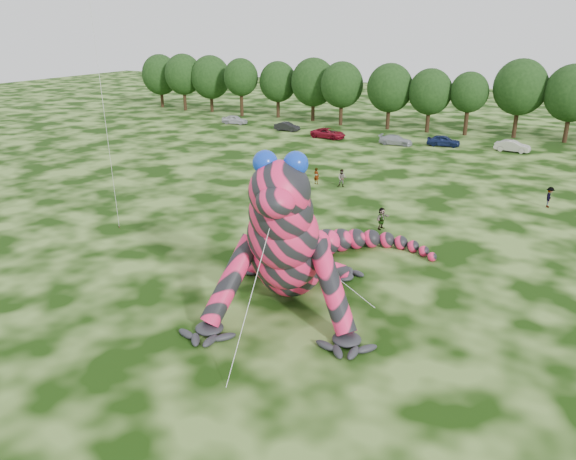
{
  "coord_description": "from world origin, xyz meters",
  "views": [
    {
      "loc": [
        15.69,
        -23.87,
        14.96
      ],
      "look_at": [
        1.96,
        2.21,
        4.0
      ],
      "focal_mm": 35.0,
      "sensor_mm": 36.0,
      "label": 1
    }
  ],
  "objects_px": {
    "inflatable_gecko": "(294,214)",
    "tree_9": "(468,104)",
    "car_3": "(396,140)",
    "tree_11": "(571,104)",
    "spectator_2": "(550,197)",
    "tree_7": "(389,97)",
    "tree_10": "(519,99)",
    "spectator_1": "(342,178)",
    "tree_3": "(241,88)",
    "tree_2": "(211,84)",
    "car_4": "(444,141)",
    "tree_4": "(278,90)",
    "car_5": "(512,146)",
    "tree_8": "(429,101)",
    "tree_0": "(161,81)",
    "car_0": "(235,120)",
    "spectator_5": "(382,218)",
    "spectator_0": "(316,176)",
    "car_1": "(287,127)",
    "tree_6": "(341,94)",
    "car_2": "(328,133)",
    "tree_1": "(184,82)",
    "tree_5": "(313,90)"
  },
  "relations": [
    {
      "from": "tree_10",
      "to": "car_4",
      "type": "height_order",
      "value": "tree_10"
    },
    {
      "from": "inflatable_gecko",
      "to": "tree_8",
      "type": "height_order",
      "value": "inflatable_gecko"
    },
    {
      "from": "car_2",
      "to": "spectator_0",
      "type": "bearing_deg",
      "value": -154.6
    },
    {
      "from": "tree_10",
      "to": "spectator_1",
      "type": "relative_size",
      "value": 6.03
    },
    {
      "from": "tree_1",
      "to": "spectator_2",
      "type": "bearing_deg",
      "value": -26.33
    },
    {
      "from": "tree_3",
      "to": "spectator_2",
      "type": "relative_size",
      "value": 5.25
    },
    {
      "from": "inflatable_gecko",
      "to": "car_1",
      "type": "relative_size",
      "value": 4.9
    },
    {
      "from": "tree_7",
      "to": "spectator_1",
      "type": "distance_m",
      "value": 32.88
    },
    {
      "from": "tree_9",
      "to": "car_3",
      "type": "height_order",
      "value": "tree_9"
    },
    {
      "from": "tree_0",
      "to": "spectator_1",
      "type": "distance_m",
      "value": 61.31
    },
    {
      "from": "tree_4",
      "to": "car_5",
      "type": "xyz_separation_m",
      "value": [
        38.04,
        -9.73,
        -3.84
      ]
    },
    {
      "from": "tree_1",
      "to": "tree_2",
      "type": "distance_m",
      "value": 5.38
    },
    {
      "from": "tree_11",
      "to": "car_0",
      "type": "xyz_separation_m",
      "value": [
        -46.31,
        -8.3,
        -4.35
      ]
    },
    {
      "from": "tree_5",
      "to": "car_0",
      "type": "distance_m",
      "value": 13.38
    },
    {
      "from": "inflatable_gecko",
      "to": "tree_11",
      "type": "height_order",
      "value": "tree_11"
    },
    {
      "from": "tree_6",
      "to": "tree_11",
      "type": "relative_size",
      "value": 0.94
    },
    {
      "from": "tree_5",
      "to": "tree_6",
      "type": "height_order",
      "value": "tree_5"
    },
    {
      "from": "tree_0",
      "to": "tree_3",
      "type": "distance_m",
      "value": 18.97
    },
    {
      "from": "tree_2",
      "to": "tree_9",
      "type": "bearing_deg",
      "value": -1.84
    },
    {
      "from": "inflatable_gecko",
      "to": "car_3",
      "type": "bearing_deg",
      "value": 80.65
    },
    {
      "from": "tree_1",
      "to": "tree_9",
      "type": "height_order",
      "value": "tree_1"
    },
    {
      "from": "tree_4",
      "to": "spectator_5",
      "type": "xyz_separation_m",
      "value": [
        32.81,
        -43.41,
        -3.67
      ]
    },
    {
      "from": "car_0",
      "to": "car_2",
      "type": "relative_size",
      "value": 0.84
    },
    {
      "from": "car_5",
      "to": "tree_8",
      "type": "bearing_deg",
      "value": 61.69
    },
    {
      "from": "tree_0",
      "to": "spectator_2",
      "type": "relative_size",
      "value": 5.29
    },
    {
      "from": "car_0",
      "to": "spectator_5",
      "type": "xyz_separation_m",
      "value": [
        35.69,
        -34.6,
        0.17
      ]
    },
    {
      "from": "tree_1",
      "to": "car_1",
      "type": "height_order",
      "value": "tree_1"
    },
    {
      "from": "car_0",
      "to": "spectator_1",
      "type": "bearing_deg",
      "value": -139.01
    },
    {
      "from": "inflatable_gecko",
      "to": "tree_4",
      "type": "relative_size",
      "value": 2.05
    },
    {
      "from": "inflatable_gecko",
      "to": "tree_9",
      "type": "bearing_deg",
      "value": 71.81
    },
    {
      "from": "tree_9",
      "to": "car_3",
      "type": "relative_size",
      "value": 2.01
    },
    {
      "from": "tree_7",
      "to": "tree_8",
      "type": "bearing_deg",
      "value": 1.78
    },
    {
      "from": "tree_2",
      "to": "tree_10",
      "type": "height_order",
      "value": "tree_10"
    },
    {
      "from": "tree_9",
      "to": "car_4",
      "type": "distance_m",
      "value": 9.74
    },
    {
      "from": "spectator_2",
      "to": "tree_10",
      "type": "bearing_deg",
      "value": 13.97
    },
    {
      "from": "tree_10",
      "to": "tree_6",
      "type": "bearing_deg",
      "value": -175.66
    },
    {
      "from": "spectator_0",
      "to": "spectator_1",
      "type": "distance_m",
      "value": 2.63
    },
    {
      "from": "car_3",
      "to": "tree_11",
      "type": "bearing_deg",
      "value": -61.75
    },
    {
      "from": "inflatable_gecko",
      "to": "car_4",
      "type": "distance_m",
      "value": 45.34
    },
    {
      "from": "tree_4",
      "to": "car_5",
      "type": "bearing_deg",
      "value": -14.34
    },
    {
      "from": "tree_11",
      "to": "inflatable_gecko",
      "type": "bearing_deg",
      "value": -102.31
    },
    {
      "from": "tree_0",
      "to": "spectator_0",
      "type": "height_order",
      "value": "tree_0"
    },
    {
      "from": "spectator_5",
      "to": "spectator_1",
      "type": "height_order",
      "value": "spectator_1"
    },
    {
      "from": "tree_8",
      "to": "tree_9",
      "type": "bearing_deg",
      "value": 3.89
    },
    {
      "from": "tree_9",
      "to": "tree_1",
      "type": "bearing_deg",
      "value": 179.18
    },
    {
      "from": "tree_0",
      "to": "tree_3",
      "type": "xyz_separation_m",
      "value": [
        18.84,
        -2.17,
        -0.03
      ]
    },
    {
      "from": "tree_3",
      "to": "car_1",
      "type": "height_order",
      "value": "tree_3"
    },
    {
      "from": "spectator_1",
      "to": "spectator_2",
      "type": "distance_m",
      "value": 18.3
    },
    {
      "from": "spectator_2",
      "to": "tree_7",
      "type": "bearing_deg",
      "value": 41.11
    },
    {
      "from": "tree_4",
      "to": "tree_9",
      "type": "height_order",
      "value": "tree_4"
    }
  ]
}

